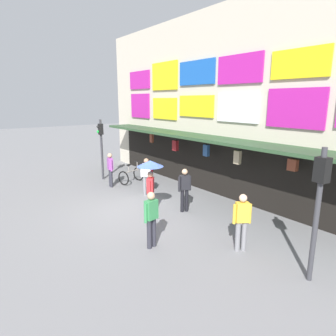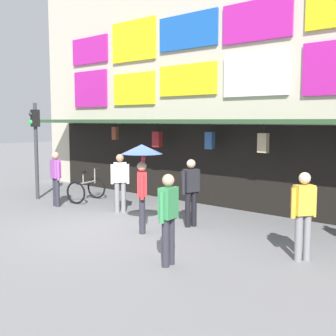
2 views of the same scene
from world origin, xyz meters
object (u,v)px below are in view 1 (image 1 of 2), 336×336
traffic_light_far (319,194)px  pedestrian_with_umbrella (150,172)px  pedestrian_in_green (184,187)px  pedestrian_in_black (110,168)px  pedestrian_in_white (242,218)px  traffic_light_near (101,140)px  bicycle_parked (131,175)px  pedestrian_in_yellow (151,217)px  pedestrian_in_red (146,174)px

traffic_light_far → pedestrian_with_umbrella: (-5.62, -0.79, -0.50)m
pedestrian_in_green → pedestrian_in_black: bearing=-170.7°
pedestrian_in_white → pedestrian_with_umbrella: size_ratio=0.81×
traffic_light_near → traffic_light_far: same height
bicycle_parked → pedestrian_in_green: (4.71, -0.40, 0.59)m
pedestrian_with_umbrella → pedestrian_in_black: size_ratio=1.24×
pedestrian_in_yellow → pedestrian_in_black: bearing=164.0°
bicycle_parked → pedestrian_in_green: size_ratio=0.78×
traffic_light_far → pedestrian_in_yellow: (-3.59, -2.12, -1.19)m
traffic_light_near → pedestrian_in_white: (9.51, -0.18, -1.16)m
pedestrian_with_umbrella → pedestrian_in_red: size_ratio=1.24×
pedestrian_in_red → pedestrian_in_green: size_ratio=1.00×
traffic_light_near → traffic_light_far: (11.44, 0.02, 0.00)m
bicycle_parked → pedestrian_in_white: (7.97, -1.06, 0.59)m
traffic_light_near → traffic_light_far: bearing=0.1°
traffic_light_near → pedestrian_in_black: traffic_light_near is taller
traffic_light_near → pedestrian_in_yellow: traffic_light_near is taller
traffic_light_near → pedestrian_in_white: 9.58m
pedestrian_in_yellow → pedestrian_in_white: bearing=49.1°
pedestrian_in_yellow → traffic_light_far: bearing=30.5°
pedestrian_in_yellow → traffic_light_near: bearing=165.0°
pedestrian_in_red → pedestrian_in_black: 2.26m
traffic_light_near → pedestrian_with_umbrella: bearing=-7.5°
pedestrian_in_red → pedestrian_in_yellow: (4.14, -2.52, 0.00)m
pedestrian_in_red → pedestrian_in_green: 2.55m
bicycle_parked → pedestrian_in_green: pedestrian_in_green is taller
pedestrian_in_white → pedestrian_with_umbrella: 3.80m
pedestrian_in_black → pedestrian_in_yellow: bearing=-16.0°
pedestrian_with_umbrella → pedestrian_in_yellow: 2.53m
bicycle_parked → pedestrian_with_umbrella: bearing=-21.0°
bicycle_parked → traffic_light_near: bearing=-150.5°
traffic_light_near → pedestrian_in_yellow: (7.85, -2.10, -1.19)m
traffic_light_far → pedestrian_in_black: traffic_light_far is taller
pedestrian_in_yellow → pedestrian_in_green: 3.03m
traffic_light_near → pedestrian_in_red: size_ratio=1.90×
pedestrian_in_red → pedestrian_in_black: (-2.14, -0.71, 0.00)m
pedestrian_in_red → traffic_light_near: bearing=-173.5°
traffic_light_far → pedestrian_in_black: bearing=-178.2°
traffic_light_far → pedestrian_in_red: bearing=177.0°
traffic_light_far → bicycle_parked: bearing=175.0°
traffic_light_near → pedestrian_in_black: bearing=-10.5°
pedestrian_in_black → pedestrian_in_red: bearing=18.4°
traffic_light_near → pedestrian_in_yellow: 8.21m
pedestrian_in_black → pedestrian_in_green: (4.69, 0.77, 0.04)m
pedestrian_with_umbrella → pedestrian_in_red: (-2.11, 1.19, -0.69)m
pedestrian_in_white → pedestrian_with_umbrella: (-3.69, -0.59, 0.66)m
pedestrian_in_yellow → pedestrian_in_green: same height
traffic_light_near → bicycle_parked: (1.55, 0.88, -1.75)m
traffic_light_far → pedestrian_in_yellow: size_ratio=1.90×
traffic_light_far → bicycle_parked: size_ratio=2.44×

